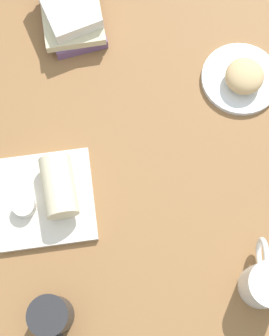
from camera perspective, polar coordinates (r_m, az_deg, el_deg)
name	(u,v)px	position (r cm, az deg, el deg)	size (l,w,h in cm)	color
dining_table	(136,142)	(113.70, 0.23, 3.16)	(110.00, 90.00, 4.00)	olive
round_plate	(240,79)	(120.63, 12.75, 10.53)	(19.33, 19.33, 1.40)	white
scone_pastry	(245,76)	(117.38, 13.23, 10.82)	(9.72, 9.30, 5.15)	tan
square_plate	(46,199)	(108.50, -10.70, -3.71)	(21.57, 21.57, 1.60)	silver
sauce_cup	(24,206)	(106.79, -13.27, -4.53)	(4.98, 4.98, 2.66)	silver
breakfast_wrap	(59,186)	(104.17, -9.19, -2.23)	(7.12, 7.12, 13.30)	beige
book_stack	(71,12)	(124.91, -7.74, 18.23)	(22.65, 18.55, 8.30)	#6B4C7A
coffee_mug	(52,318)	(100.52, -9.98, -17.51)	(13.16, 8.15, 10.24)	#262628
second_mug	(265,283)	(102.99, 15.59, -13.33)	(14.60, 9.28, 10.12)	white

